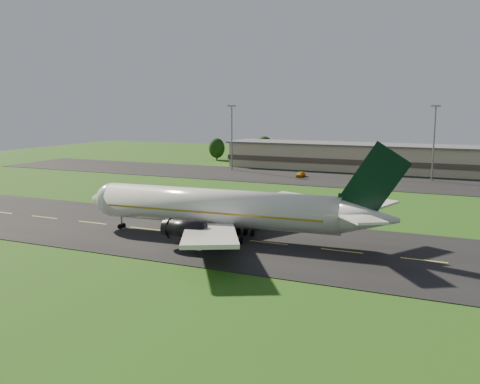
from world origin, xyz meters
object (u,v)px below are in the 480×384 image
at_px(terminal, 442,161).
at_px(service_vehicle_b, 368,177).
at_px(light_mast_centre, 434,134).
at_px(service_vehicle_a, 301,174).
at_px(light_mast_west, 232,130).
at_px(airliner, 223,209).

relative_size(terminal, service_vehicle_b, 35.91).
height_order(terminal, service_vehicle_b, terminal).
relative_size(light_mast_centre, service_vehicle_b, 5.04).
xyz_separation_m(terminal, service_vehicle_a, (-36.23, -23.38, -3.16)).
distance_m(terminal, light_mast_west, 64.10).
distance_m(terminal, service_vehicle_a, 43.23).
xyz_separation_m(airliner, light_mast_west, (-36.42, 79.95, 8.08)).
height_order(light_mast_west, service_vehicle_b, light_mast_west).
bearing_deg(service_vehicle_a, airliner, -76.56).
distance_m(airliner, service_vehicle_b, 75.92).
bearing_deg(light_mast_west, service_vehicle_b, -5.85).
height_order(airliner, service_vehicle_a, airliner).
height_order(light_mast_west, service_vehicle_a, light_mast_west).
relative_size(terminal, service_vehicle_a, 33.65).
bearing_deg(terminal, service_vehicle_a, -147.16).
distance_m(light_mast_west, service_vehicle_a, 28.76).
height_order(terminal, light_mast_west, light_mast_west).
height_order(terminal, service_vehicle_a, terminal).
relative_size(airliner, service_vehicle_a, 11.90).
xyz_separation_m(airliner, light_mast_centre, (23.58, 79.95, 8.08)).
relative_size(airliner, light_mast_west, 2.52).
height_order(terminal, light_mast_centre, light_mast_centre).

